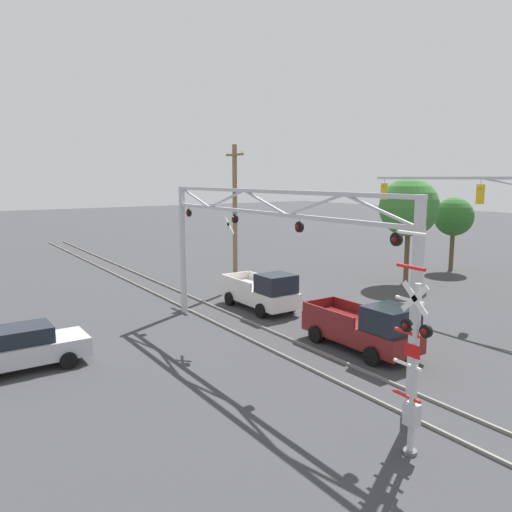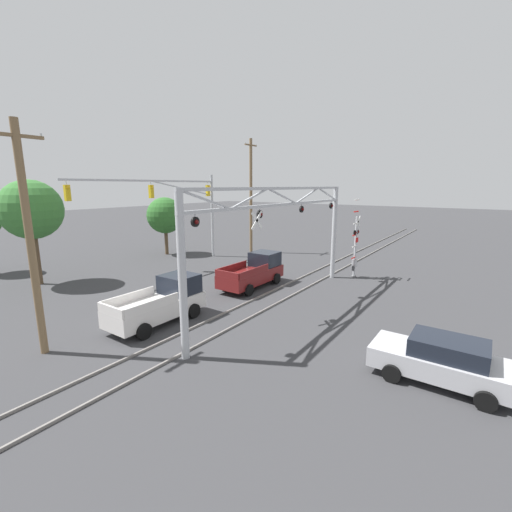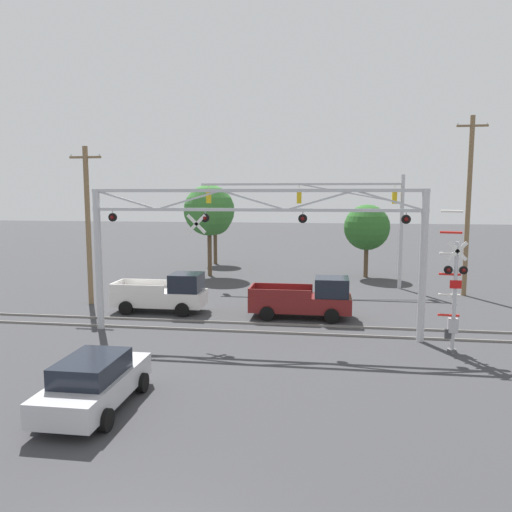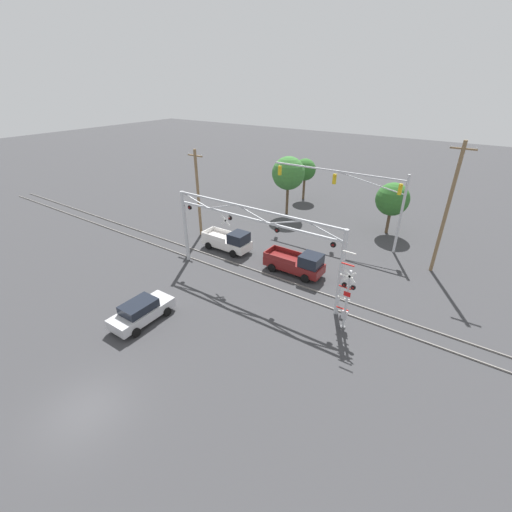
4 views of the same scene
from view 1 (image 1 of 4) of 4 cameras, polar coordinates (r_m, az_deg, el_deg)
The scene contains 10 objects.
rail_track_near at distance 20.31m, azimuth 1.57°, elevation -10.58°, with size 80.00×0.08×0.10m, color gray.
rail_track_far at distance 21.13m, azimuth 4.78°, elevation -9.82°, with size 80.00×0.08×0.10m, color gray.
crossing_gantry at distance 19.17m, azimuth 0.92°, elevation 1.02°, with size 14.57×0.31×6.40m.
crossing_signal_mast at distance 13.07m, azimuth 17.45°, elevation -12.45°, with size 1.10×0.35×5.58m.
pickup_truck_lead at distance 20.38m, azimuth 12.44°, elevation -8.04°, with size 5.05×2.09×2.08m.
pickup_truck_following at distance 25.97m, azimuth 0.80°, elevation -4.14°, with size 4.81×2.09×2.08m.
sedan_waiting at distance 20.07m, azimuth -25.17°, elevation -9.44°, with size 2.06×4.39×1.57m.
utility_pole_left at distance 30.13m, azimuth -2.42°, elevation 4.55°, with size 1.80×0.28×8.78m.
background_tree_beyond_span at distance 39.51m, azimuth 21.67°, elevation 4.16°, with size 2.83×2.83×5.43m.
background_tree_far_right_verge at distance 33.80m, azimuth 17.09°, elevation 5.33°, with size 3.81×3.81×6.87m.
Camera 1 is at (15.53, 3.68, 6.83)m, focal length 35.00 mm.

